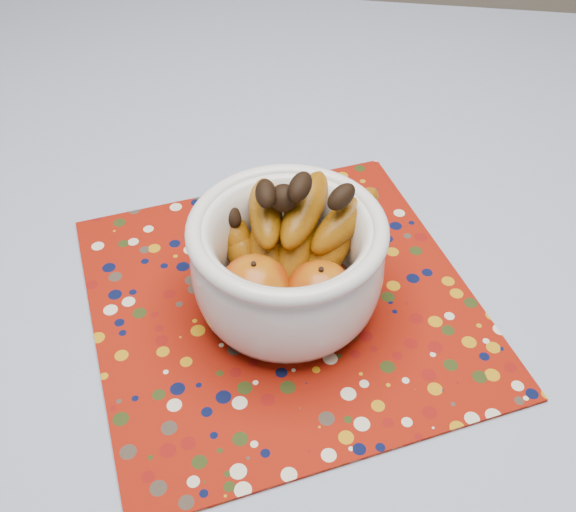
{
  "coord_description": "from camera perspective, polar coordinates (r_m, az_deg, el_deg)",
  "views": [
    {
      "loc": [
        0.05,
        -0.58,
        1.3
      ],
      "look_at": [
        -0.02,
        -0.11,
        0.83
      ],
      "focal_mm": 42.0,
      "sensor_mm": 36.0,
      "label": 1
    }
  ],
  "objects": [
    {
      "name": "table",
      "position": [
        0.86,
        2.29,
        -2.73
      ],
      "size": [
        1.2,
        1.2,
        0.75
      ],
      "color": "brown",
      "rests_on": "ground"
    },
    {
      "name": "tablecloth",
      "position": [
        0.8,
        2.46,
        1.25
      ],
      "size": [
        1.32,
        1.32,
        0.01
      ],
      "primitive_type": "cube",
      "color": "slate",
      "rests_on": "table"
    },
    {
      "name": "placemat",
      "position": [
        0.72,
        -0.45,
        -3.85
      ],
      "size": [
        0.53,
        0.53,
        0.0
      ],
      "primitive_type": "cube",
      "rotation": [
        0.0,
        0.0,
        0.47
      ],
      "color": "maroon",
      "rests_on": "tablecloth"
    },
    {
      "name": "fruit_bowl",
      "position": [
        0.67,
        0.05,
        0.2
      ],
      "size": [
        0.23,
        0.2,
        0.16
      ],
      "color": "silver",
      "rests_on": "placemat"
    }
  ]
}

